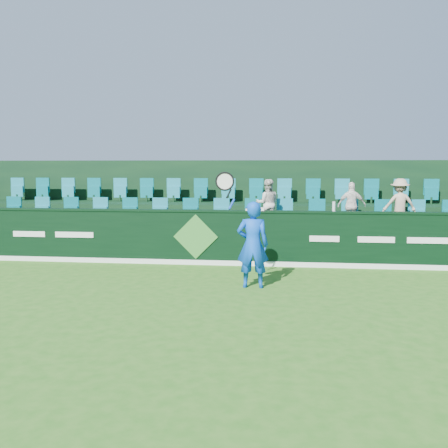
# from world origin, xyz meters

# --- Properties ---
(ground) EXTENTS (60.00, 60.00, 0.00)m
(ground) POSITION_xyz_m (0.00, 0.00, 0.00)
(ground) COLOR #286A19
(ground) RESTS_ON ground
(sponsor_hoarding) EXTENTS (16.00, 0.25, 1.35)m
(sponsor_hoarding) POSITION_xyz_m (0.00, 4.00, 0.67)
(sponsor_hoarding) COLOR black
(sponsor_hoarding) RESTS_ON ground
(stand_tier_front) EXTENTS (16.00, 2.00, 0.80)m
(stand_tier_front) POSITION_xyz_m (0.00, 5.10, 0.40)
(stand_tier_front) COLOR black
(stand_tier_front) RESTS_ON ground
(stand_tier_back) EXTENTS (16.00, 1.80, 1.30)m
(stand_tier_back) POSITION_xyz_m (0.00, 7.00, 0.65)
(stand_tier_back) COLOR black
(stand_tier_back) RESTS_ON ground
(stand_rear) EXTENTS (16.00, 4.10, 2.60)m
(stand_rear) POSITION_xyz_m (0.00, 7.44, 1.22)
(stand_rear) COLOR black
(stand_rear) RESTS_ON ground
(seat_row_front) EXTENTS (13.50, 0.50, 0.60)m
(seat_row_front) POSITION_xyz_m (0.00, 5.50, 1.10)
(seat_row_front) COLOR teal
(seat_row_front) RESTS_ON stand_tier_front
(seat_row_back) EXTENTS (13.50, 0.50, 0.60)m
(seat_row_back) POSITION_xyz_m (0.00, 7.30, 1.60)
(seat_row_back) COLOR teal
(seat_row_back) RESTS_ON stand_tier_back
(tennis_player) EXTENTS (1.12, 0.44, 2.38)m
(tennis_player) POSITION_xyz_m (1.51, 1.77, 0.88)
(tennis_player) COLOR blue
(tennis_player) RESTS_ON ground
(spectator_left) EXTENTS (0.66, 0.53, 1.28)m
(spectator_left) POSITION_xyz_m (1.71, 5.12, 1.44)
(spectator_left) COLOR beige
(spectator_left) RESTS_ON stand_tier_front
(spectator_middle) EXTENTS (0.71, 0.30, 1.21)m
(spectator_middle) POSITION_xyz_m (3.88, 5.12, 1.40)
(spectator_middle) COLOR white
(spectator_middle) RESTS_ON stand_tier_front
(spectator_right) EXTENTS (0.86, 0.52, 1.30)m
(spectator_right) POSITION_xyz_m (5.08, 5.12, 1.45)
(spectator_right) COLOR tan
(spectator_right) RESTS_ON stand_tier_front
(towel) EXTENTS (0.44, 0.29, 0.07)m
(towel) POSITION_xyz_m (1.44, 4.00, 1.38)
(towel) COLOR silver
(towel) RESTS_ON sponsor_hoarding
(drinks_bottle) EXTENTS (0.07, 0.07, 0.23)m
(drinks_bottle) POSITION_xyz_m (3.31, 4.00, 1.47)
(drinks_bottle) COLOR silver
(drinks_bottle) RESTS_ON sponsor_hoarding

